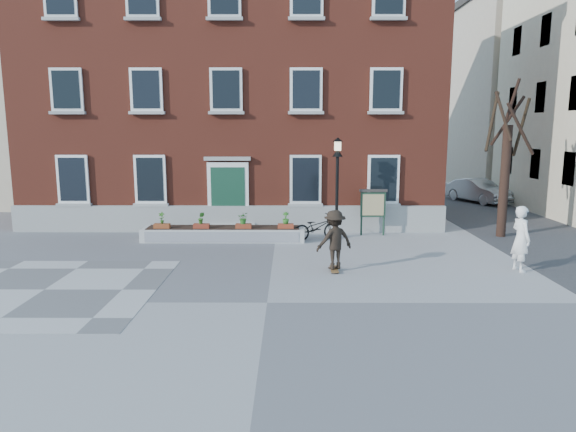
{
  "coord_description": "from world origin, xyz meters",
  "views": [
    {
      "loc": [
        0.57,
        -12.14,
        4.24
      ],
      "look_at": [
        0.5,
        4.0,
        1.5
      ],
      "focal_mm": 32.0,
      "sensor_mm": 36.0,
      "label": 1
    }
  ],
  "objects_px": {
    "bystander": "(521,239)",
    "skateboarder": "(335,240)",
    "bicycle": "(316,227)",
    "parked_car": "(478,191)",
    "notice_board": "(373,204)",
    "lamp_post": "(337,174)"
  },
  "relations": [
    {
      "from": "bystander",
      "to": "notice_board",
      "type": "distance_m",
      "value": 6.39
    },
    {
      "from": "bicycle",
      "to": "skateboarder",
      "type": "distance_m",
      "value": 4.44
    },
    {
      "from": "parked_car",
      "to": "notice_board",
      "type": "relative_size",
      "value": 2.23
    },
    {
      "from": "parked_car",
      "to": "skateboarder",
      "type": "bearing_deg",
      "value": -146.66
    },
    {
      "from": "skateboarder",
      "to": "parked_car",
      "type": "bearing_deg",
      "value": 56.94
    },
    {
      "from": "bystander",
      "to": "skateboarder",
      "type": "height_order",
      "value": "bystander"
    },
    {
      "from": "bystander",
      "to": "notice_board",
      "type": "xyz_separation_m",
      "value": [
        -3.6,
        5.27,
        0.27
      ]
    },
    {
      "from": "bicycle",
      "to": "notice_board",
      "type": "xyz_separation_m",
      "value": [
        2.31,
        0.91,
        0.76
      ]
    },
    {
      "from": "lamp_post",
      "to": "notice_board",
      "type": "height_order",
      "value": "lamp_post"
    },
    {
      "from": "parked_car",
      "to": "notice_board",
      "type": "distance_m",
      "value": 12.22
    },
    {
      "from": "bystander",
      "to": "skateboarder",
      "type": "xyz_separation_m",
      "value": [
        -5.6,
        -0.05,
        -0.03
      ]
    },
    {
      "from": "parked_car",
      "to": "bystander",
      "type": "relative_size",
      "value": 2.09
    },
    {
      "from": "skateboarder",
      "to": "lamp_post",
      "type": "bearing_deg",
      "value": 84.17
    },
    {
      "from": "bicycle",
      "to": "notice_board",
      "type": "height_order",
      "value": "notice_board"
    },
    {
      "from": "bicycle",
      "to": "bystander",
      "type": "height_order",
      "value": "bystander"
    },
    {
      "from": "bicycle",
      "to": "parked_car",
      "type": "height_order",
      "value": "parked_car"
    },
    {
      "from": "bicycle",
      "to": "skateboarder",
      "type": "bearing_deg",
      "value": 164.66
    },
    {
      "from": "bicycle",
      "to": "parked_car",
      "type": "bearing_deg",
      "value": -63.18
    },
    {
      "from": "parked_car",
      "to": "skateboarder",
      "type": "relative_size",
      "value": 2.23
    },
    {
      "from": "bystander",
      "to": "skateboarder",
      "type": "bearing_deg",
      "value": 79.22
    },
    {
      "from": "lamp_post",
      "to": "skateboarder",
      "type": "height_order",
      "value": "lamp_post"
    },
    {
      "from": "parked_car",
      "to": "skateboarder",
      "type": "xyz_separation_m",
      "value": [
        -9.65,
        -14.82,
        0.28
      ]
    }
  ]
}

